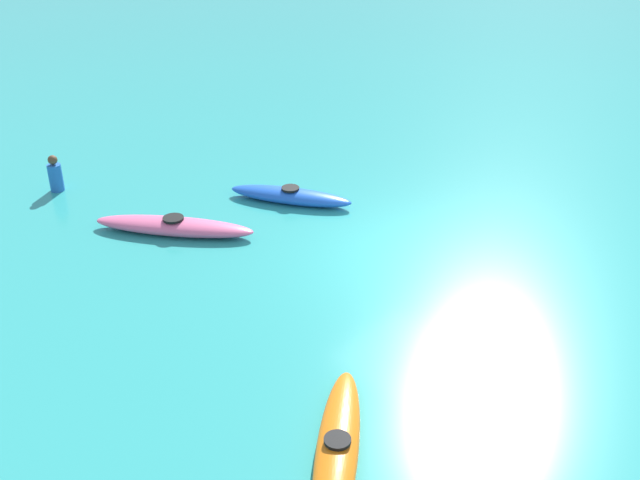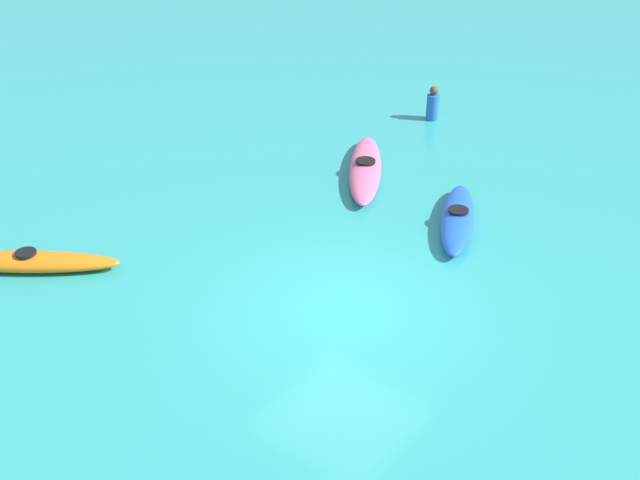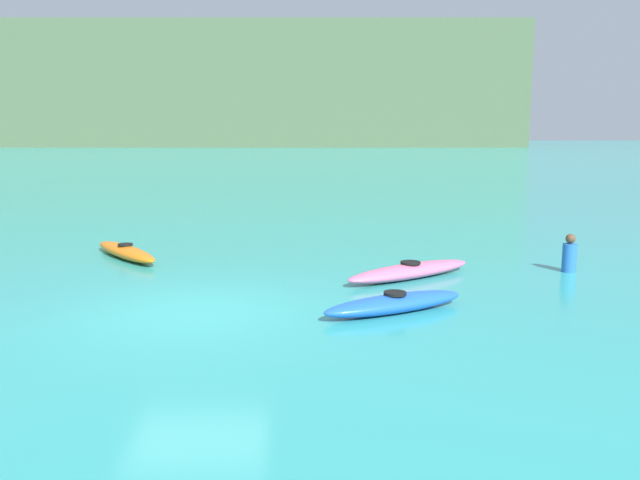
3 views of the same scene
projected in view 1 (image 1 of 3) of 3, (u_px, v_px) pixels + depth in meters
ground_plane at (413, 256)px, 15.14m from camera, size 600.00×600.00×0.00m
kayak_orange at (337, 450)px, 10.20m from camera, size 2.43×3.02×0.37m
kayak_pink at (174, 226)px, 15.93m from camera, size 3.25×2.45×0.37m
kayak_blue at (291, 196)px, 17.25m from camera, size 2.85×1.83×0.37m
person_near_shore at (55, 175)px, 17.71m from camera, size 0.45×0.45×0.88m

